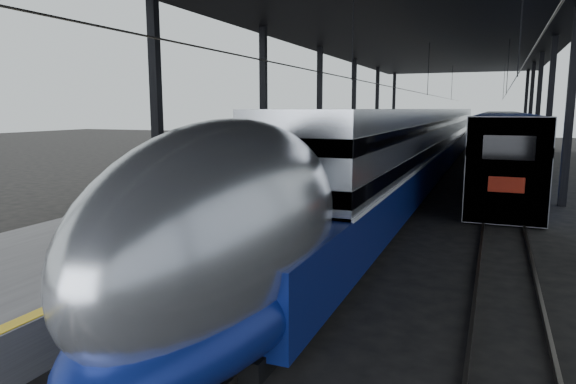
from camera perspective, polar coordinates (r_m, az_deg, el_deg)
The scene contains 8 objects.
ground at distance 14.23m, azimuth -6.58°, elevation -9.34°, with size 160.00×160.00×0.00m, color black.
platform at distance 33.60m, azimuth 4.47°, elevation 2.33°, with size 6.00×80.00×1.00m, color #4C4C4F.
yellow_strip at distance 32.82m, azimuth 9.15°, elevation 2.97°, with size 0.30×80.00×0.01m, color gold.
rails at distance 32.20m, azimuth 18.17°, elevation 0.85°, with size 6.52×80.00×0.16m.
canopy at distance 32.49m, azimuth 14.22°, elevation 17.09°, with size 18.00×75.00×9.47m.
tgv_train at distance 36.17m, azimuth 14.80°, elevation 5.11°, with size 3.14×65.20×4.51m.
second_train at distance 48.35m, azimuth 22.62°, elevation 5.71°, with size 3.07×56.05×4.23m.
child at distance 13.87m, azimuth -17.86°, elevation -4.07°, with size 0.32×0.21×0.87m, color #50261A.
Camera 1 is at (6.50, -11.83, 4.52)m, focal length 32.00 mm.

